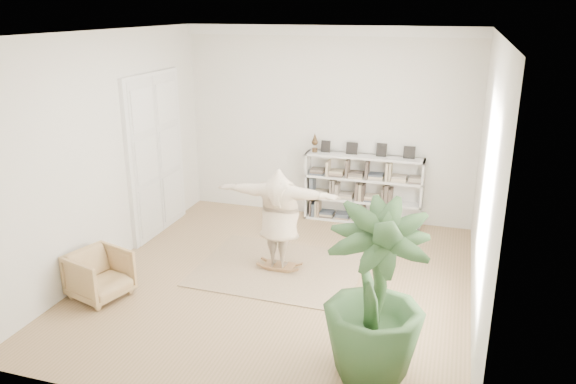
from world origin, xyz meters
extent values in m
plane|color=olive|center=(0.00, 0.00, 0.00)|extent=(6.00, 6.00, 0.00)
plane|color=silver|center=(0.00, 3.00, 1.80)|extent=(5.50, 0.00, 5.50)
plane|color=silver|center=(0.00, -3.00, 1.80)|extent=(5.50, 0.00, 5.50)
plane|color=silver|center=(-2.75, 0.00, 1.80)|extent=(0.00, 6.00, 6.00)
plane|color=silver|center=(2.75, 0.00, 1.80)|extent=(0.00, 6.00, 6.00)
plane|color=white|center=(0.00, 0.00, 3.60)|extent=(6.00, 6.00, 0.00)
cube|color=white|center=(0.00, 2.94, 3.51)|extent=(5.50, 0.12, 0.18)
cube|color=white|center=(-2.71, 1.30, 1.40)|extent=(0.08, 1.78, 2.92)
cube|color=silver|center=(-2.69, 0.90, 1.40)|extent=(0.06, 0.78, 2.80)
cube|color=silver|center=(-2.69, 1.70, 1.40)|extent=(0.06, 0.78, 2.80)
cube|color=silver|center=(-0.33, 2.81, 0.65)|extent=(0.04, 0.35, 1.30)
cube|color=silver|center=(1.83, 2.81, 0.65)|extent=(0.04, 0.35, 1.30)
cube|color=silver|center=(0.75, 2.96, 0.65)|extent=(2.20, 0.04, 1.30)
cube|color=silver|center=(0.75, 2.81, 0.02)|extent=(2.20, 0.35, 0.04)
cube|color=silver|center=(0.75, 2.81, 0.43)|extent=(2.20, 0.35, 0.04)
cube|color=silver|center=(0.75, 2.81, 0.86)|extent=(2.20, 0.35, 0.04)
cube|color=silver|center=(0.75, 2.81, 1.28)|extent=(2.20, 0.35, 0.04)
cube|color=black|center=(0.00, 2.85, 1.42)|extent=(0.18, 0.07, 0.24)
cube|color=black|center=(0.50, 2.85, 1.42)|extent=(0.18, 0.07, 0.24)
cube|color=black|center=(1.05, 2.85, 1.42)|extent=(0.18, 0.07, 0.24)
cube|color=black|center=(1.55, 2.85, 1.42)|extent=(0.18, 0.07, 0.24)
imported|color=tan|center=(-2.27, -1.18, 0.34)|extent=(0.92, 0.90, 0.68)
cube|color=tan|center=(-0.11, 0.38, 0.01)|extent=(2.54, 2.05, 0.02)
cube|color=brown|center=(-0.11, 0.38, 0.07)|extent=(0.48, 0.29, 0.03)
cube|color=brown|center=(-0.11, 0.38, 0.04)|extent=(0.32, 0.05, 0.04)
cube|color=brown|center=(-0.11, 0.38, 0.04)|extent=(0.32, 0.05, 0.04)
cube|color=brown|center=(-0.11, 0.38, 0.07)|extent=(0.19, 0.05, 0.10)
cube|color=brown|center=(-0.11, 0.38, 0.07)|extent=(0.19, 0.05, 0.10)
imported|color=#CAB497|center=(-0.11, 0.38, 0.90)|extent=(1.93, 0.56, 1.56)
imported|color=#2A4B25|center=(1.67, -1.76, 0.99)|extent=(1.32, 1.32, 1.98)
camera|label=1|loc=(2.37, -7.18, 3.93)|focal=35.00mm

